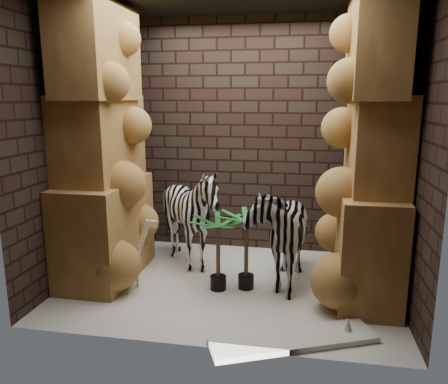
% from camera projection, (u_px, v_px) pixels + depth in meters
% --- Properties ---
extents(floor, '(3.50, 3.50, 0.00)m').
position_uv_depth(floor, '(228.00, 284.00, 4.81)').
color(floor, silver).
rests_on(floor, ground).
extents(wall_back, '(3.50, 0.00, 3.50)m').
position_uv_depth(wall_back, '(244.00, 137.00, 5.69)').
color(wall_back, black).
rests_on(wall_back, ground).
extents(wall_front, '(3.50, 0.00, 3.50)m').
position_uv_depth(wall_front, '(200.00, 167.00, 3.28)').
color(wall_front, black).
rests_on(wall_front, ground).
extents(wall_left, '(0.00, 3.00, 3.00)m').
position_uv_depth(wall_left, '(71.00, 145.00, 4.79)').
color(wall_left, black).
rests_on(wall_left, ground).
extents(wall_right, '(0.00, 3.00, 3.00)m').
position_uv_depth(wall_right, '(408.00, 152.00, 4.18)').
color(wall_right, black).
rests_on(wall_right, ground).
extents(rock_pillar_left, '(0.68, 1.30, 3.00)m').
position_uv_depth(rock_pillar_left, '(100.00, 145.00, 4.73)').
color(rock_pillar_left, '#B78947').
rests_on(rock_pillar_left, floor).
extents(rock_pillar_right, '(0.58, 1.25, 3.00)m').
position_uv_depth(rock_pillar_right, '(372.00, 151.00, 4.24)').
color(rock_pillar_right, '#B78947').
rests_on(rock_pillar_right, floor).
extents(zebra_right, '(0.64, 1.15, 1.33)m').
position_uv_depth(zebra_right, '(279.00, 224.00, 4.74)').
color(zebra_right, white).
rests_on(zebra_right, floor).
extents(zebra_left, '(1.11, 1.33, 1.13)m').
position_uv_depth(zebra_left, '(191.00, 222.00, 5.18)').
color(zebra_left, white).
rests_on(zebra_left, floor).
extents(giraffe_toy, '(0.43, 0.29, 0.79)m').
position_uv_depth(giraffe_toy, '(127.00, 252.00, 4.66)').
color(giraffe_toy, beige).
rests_on(giraffe_toy, floor).
extents(palm_front, '(0.36, 0.36, 0.85)m').
position_uv_depth(palm_front, '(246.00, 251.00, 4.62)').
color(palm_front, '#135916').
rests_on(palm_front, floor).
extents(palm_back, '(0.36, 0.36, 0.80)m').
position_uv_depth(palm_back, '(218.00, 254.00, 4.60)').
color(palm_back, '#135916').
rests_on(palm_back, floor).
extents(surfboard, '(1.43, 0.88, 0.05)m').
position_uv_depth(surfboard, '(293.00, 340.00, 3.66)').
color(surfboard, silver).
rests_on(surfboard, floor).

